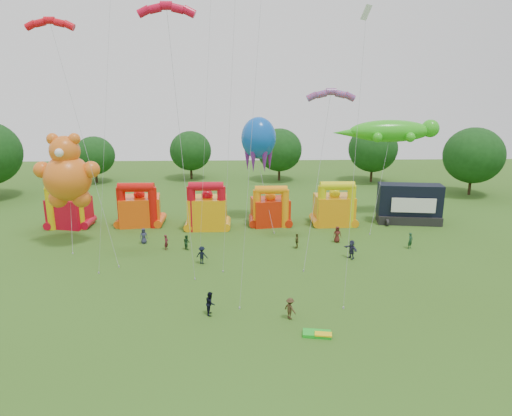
{
  "coord_description": "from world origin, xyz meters",
  "views": [
    {
      "loc": [
        1.02,
        -26.98,
        17.21
      ],
      "look_at": [
        2.52,
        18.0,
        5.04
      ],
      "focal_mm": 32.0,
      "sensor_mm": 36.0,
      "label": 1
    }
  ],
  "objects_px": {
    "stage_trailer": "(409,204)",
    "spectator_0": "(144,236)",
    "octopus_kite": "(262,164)",
    "bouncy_castle_0": "(69,210)",
    "bouncy_castle_2": "(207,210)",
    "gecko_kite": "(383,171)",
    "spectator_4": "(297,241)",
    "teddy_bear_kite": "(68,178)"
  },
  "relations": [
    {
      "from": "stage_trailer",
      "to": "spectator_0",
      "type": "xyz_separation_m",
      "value": [
        -32.49,
        -6.99,
        -1.57
      ]
    },
    {
      "from": "bouncy_castle_2",
      "to": "stage_trailer",
      "type": "distance_m",
      "value": 25.76
    },
    {
      "from": "bouncy_castle_0",
      "to": "bouncy_castle_2",
      "type": "distance_m",
      "value": 17.39
    },
    {
      "from": "bouncy_castle_0",
      "to": "gecko_kite",
      "type": "xyz_separation_m",
      "value": [
        39.5,
        1.04,
        4.47
      ]
    },
    {
      "from": "stage_trailer",
      "to": "octopus_kite",
      "type": "relative_size",
      "value": 0.61
    },
    {
      "from": "bouncy_castle_2",
      "to": "teddy_bear_kite",
      "type": "distance_m",
      "value": 16.31
    },
    {
      "from": "gecko_kite",
      "to": "bouncy_castle_0",
      "type": "bearing_deg",
      "value": -178.49
    },
    {
      "from": "gecko_kite",
      "to": "bouncy_castle_2",
      "type": "bearing_deg",
      "value": -174.04
    },
    {
      "from": "spectator_4",
      "to": "spectator_0",
      "type": "bearing_deg",
      "value": -78.69
    },
    {
      "from": "stage_trailer",
      "to": "spectator_4",
      "type": "height_order",
      "value": "stage_trailer"
    },
    {
      "from": "bouncy_castle_2",
      "to": "bouncy_castle_0",
      "type": "bearing_deg",
      "value": 175.82
    },
    {
      "from": "stage_trailer",
      "to": "octopus_kite",
      "type": "height_order",
      "value": "octopus_kite"
    },
    {
      "from": "bouncy_castle_0",
      "to": "spectator_0",
      "type": "bearing_deg",
      "value": -32.19
    },
    {
      "from": "spectator_4",
      "to": "stage_trailer",
      "type": "bearing_deg",
      "value": 138.65
    },
    {
      "from": "stage_trailer",
      "to": "gecko_kite",
      "type": "bearing_deg",
      "value": 168.9
    },
    {
      "from": "teddy_bear_kite",
      "to": "spectator_4",
      "type": "relative_size",
      "value": 7.55
    },
    {
      "from": "spectator_0",
      "to": "bouncy_castle_0",
      "type": "bearing_deg",
      "value": 127.16
    },
    {
      "from": "spectator_0",
      "to": "spectator_4",
      "type": "xyz_separation_m",
      "value": [
        16.97,
        -2.09,
        -0.05
      ]
    },
    {
      "from": "bouncy_castle_0",
      "to": "gecko_kite",
      "type": "relative_size",
      "value": 0.41
    },
    {
      "from": "bouncy_castle_0",
      "to": "spectator_0",
      "type": "height_order",
      "value": "bouncy_castle_0"
    },
    {
      "from": "bouncy_castle_0",
      "to": "stage_trailer",
      "type": "xyz_separation_m",
      "value": [
        43.05,
        0.35,
        0.25
      ]
    },
    {
      "from": "stage_trailer",
      "to": "octopus_kite",
      "type": "distance_m",
      "value": 19.62
    },
    {
      "from": "octopus_kite",
      "to": "gecko_kite",
      "type": "bearing_deg",
      "value": -0.9
    },
    {
      "from": "bouncy_castle_2",
      "to": "spectator_0",
      "type": "bearing_deg",
      "value": -141.62
    },
    {
      "from": "teddy_bear_kite",
      "to": "gecko_kite",
      "type": "height_order",
      "value": "gecko_kite"
    },
    {
      "from": "bouncy_castle_2",
      "to": "spectator_0",
      "type": "distance_m",
      "value": 8.78
    },
    {
      "from": "octopus_kite",
      "to": "spectator_4",
      "type": "bearing_deg",
      "value": -71.24
    },
    {
      "from": "spectator_0",
      "to": "gecko_kite",
      "type": "bearing_deg",
      "value": -5.78
    },
    {
      "from": "octopus_kite",
      "to": "bouncy_castle_0",
      "type": "bearing_deg",
      "value": -176.95
    },
    {
      "from": "stage_trailer",
      "to": "bouncy_castle_2",
      "type": "bearing_deg",
      "value": -176.4
    },
    {
      "from": "spectator_0",
      "to": "teddy_bear_kite",
      "type": "bearing_deg",
      "value": 160.83
    },
    {
      "from": "bouncy_castle_0",
      "to": "bouncy_castle_2",
      "type": "xyz_separation_m",
      "value": [
        17.34,
        -1.27,
        0.14
      ]
    },
    {
      "from": "gecko_kite",
      "to": "spectator_4",
      "type": "distance_m",
      "value": 16.53
    },
    {
      "from": "spectator_0",
      "to": "spectator_4",
      "type": "distance_m",
      "value": 17.1
    },
    {
      "from": "gecko_kite",
      "to": "spectator_0",
      "type": "relative_size",
      "value": 8.04
    },
    {
      "from": "teddy_bear_kite",
      "to": "gecko_kite",
      "type": "bearing_deg",
      "value": 12.16
    },
    {
      "from": "bouncy_castle_2",
      "to": "teddy_bear_kite",
      "type": "height_order",
      "value": "teddy_bear_kite"
    },
    {
      "from": "stage_trailer",
      "to": "gecko_kite",
      "type": "height_order",
      "value": "gecko_kite"
    },
    {
      "from": "bouncy_castle_0",
      "to": "octopus_kite",
      "type": "height_order",
      "value": "octopus_kite"
    },
    {
      "from": "stage_trailer",
      "to": "octopus_kite",
      "type": "xyz_separation_m",
      "value": [
        -18.92,
        0.94,
        5.11
      ]
    },
    {
      "from": "bouncy_castle_0",
      "to": "spectator_4",
      "type": "bearing_deg",
      "value": -17.6
    },
    {
      "from": "stage_trailer",
      "to": "gecko_kite",
      "type": "relative_size",
      "value": 0.58
    }
  ]
}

